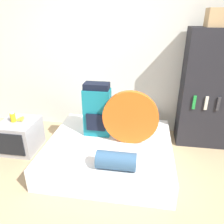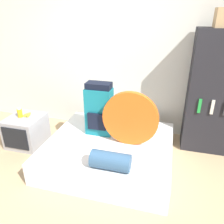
% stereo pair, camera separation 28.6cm
% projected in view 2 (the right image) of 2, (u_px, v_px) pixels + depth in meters
% --- Properties ---
extents(ground_plane, '(16.00, 16.00, 0.00)m').
position_uv_depth(ground_plane, '(79.00, 198.00, 2.52)').
color(ground_plane, tan).
extents(wall_back, '(8.00, 0.05, 2.60)m').
position_uv_depth(wall_back, '(119.00, 56.00, 3.61)').
color(wall_back, silver).
rests_on(wall_back, ground_plane).
extents(bed, '(1.71, 1.57, 0.32)m').
position_uv_depth(bed, '(110.00, 150.00, 3.13)').
color(bed, white).
rests_on(bed, ground_plane).
extents(backpack, '(0.38, 0.24, 0.77)m').
position_uv_depth(backpack, '(99.00, 110.00, 3.12)').
color(backpack, '#14707F').
rests_on(backpack, bed).
extents(tent_bag, '(0.74, 0.08, 0.74)m').
position_uv_depth(tent_bag, '(130.00, 119.00, 2.86)').
color(tent_bag, '#E05B19').
rests_on(tent_bag, bed).
extents(sleeping_roll, '(0.46, 0.21, 0.21)m').
position_uv_depth(sleeping_roll, '(111.00, 161.00, 2.48)').
color(sleeping_roll, '#33567A').
rests_on(sleeping_roll, bed).
extents(television, '(0.53, 0.56, 0.47)m').
position_uv_depth(television, '(26.00, 131.00, 3.49)').
color(television, '#939399').
rests_on(television, ground_plane).
extents(canister, '(0.07, 0.07, 0.15)m').
position_uv_depth(canister, '(20.00, 113.00, 3.38)').
color(canister, gold).
rests_on(canister, television).
extents(banana_bunch, '(0.12, 0.16, 0.04)m').
position_uv_depth(banana_bunch, '(28.00, 115.00, 3.44)').
color(banana_bunch, yellow).
rests_on(banana_bunch, television).
extents(bookshelf, '(0.84, 0.43, 1.78)m').
position_uv_depth(bookshelf, '(218.00, 94.00, 3.13)').
color(bookshelf, black).
rests_on(bookshelf, ground_plane).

